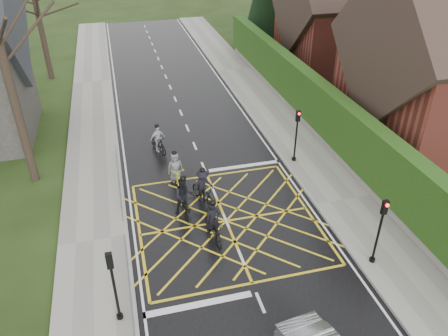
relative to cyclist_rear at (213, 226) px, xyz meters
name	(u,v)px	position (x,y,z in m)	size (l,w,h in m)	color
ground	(226,221)	(0.84, 0.97, -0.65)	(120.00, 120.00, 0.00)	black
road	(226,221)	(0.84, 0.97, -0.65)	(9.00, 80.00, 0.01)	black
sidewalk_right	(343,201)	(6.84, 0.97, -0.58)	(3.00, 80.00, 0.15)	gray
sidewalk_left	(94,241)	(-5.16, 0.97, -0.58)	(3.00, 80.00, 0.15)	gray
stone_wall	(323,137)	(8.59, 6.97, -0.30)	(0.50, 38.00, 0.70)	slate
hedge	(327,111)	(8.59, 6.97, 1.45)	(0.90, 38.00, 2.80)	#14370F
house_far	(343,19)	(15.59, 18.97, 3.71)	(9.80, 8.80, 10.30)	maroon
railing_south	(129,282)	(-3.81, -2.53, 0.13)	(0.05, 5.04, 1.03)	slate
railing_north	(118,176)	(-3.81, 4.97, 0.14)	(0.05, 6.04, 1.03)	slate
traffic_light_ne	(296,136)	(5.94, 5.17, 1.01)	(0.24, 0.31, 3.21)	black
traffic_light_se	(379,233)	(5.94, -3.23, 1.01)	(0.24, 0.31, 3.21)	black
traffic_light_sw	(115,288)	(-4.26, -3.53, 1.01)	(0.24, 0.31, 3.21)	black
cyclist_rear	(213,226)	(0.00, 0.00, 0.00)	(0.96, 2.14, 2.01)	black
cyclist_back	(184,200)	(-0.92, 2.06, 0.14)	(0.94, 2.10, 2.10)	black
cyclist_mid	(203,189)	(0.14, 2.80, 0.05)	(1.32, 2.09, 1.92)	black
cyclist_front	(158,142)	(-1.36, 8.36, 0.00)	(1.12, 1.83, 1.78)	black
cyclist_lead	(176,171)	(-0.88, 4.91, -0.02)	(0.87, 1.94, 1.83)	yellow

